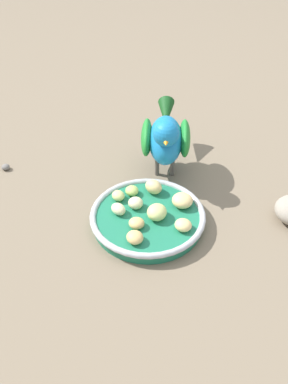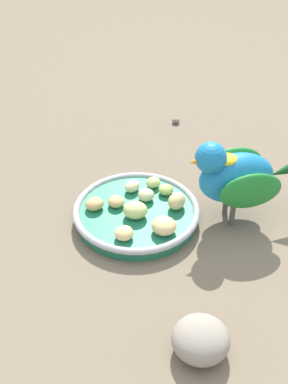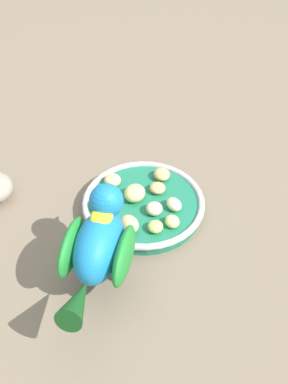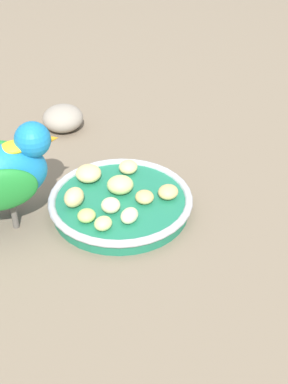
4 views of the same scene
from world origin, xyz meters
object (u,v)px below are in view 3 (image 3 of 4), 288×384
apple_piece_0 (174,205)px  apple_piece_3 (162,174)px  apple_piece_4 (155,227)px  apple_piece_6 (154,209)px  apple_piece_2 (129,224)px  feeding_bowl (143,205)px  apple_piece_7 (113,180)px  parrot (98,246)px  apple_piece_8 (172,221)px  apple_piece_9 (103,204)px  apple_piece_5 (157,188)px  apple_piece_1 (135,193)px

apple_piece_0 → apple_piece_3: 0.08m
apple_piece_4 → apple_piece_6: size_ratio=0.94×
apple_piece_2 → apple_piece_3: 0.13m
feeding_bowl → apple_piece_7: (0.05, -0.05, 0.02)m
apple_piece_4 → parrot: parrot is taller
apple_piece_2 → apple_piece_4: (-0.04, 0.00, -0.00)m
apple_piece_8 → apple_piece_9: bearing=-21.1°
apple_piece_4 → apple_piece_9: bearing=-32.0°
apple_piece_7 → parrot: size_ratio=0.14×
apple_piece_6 → apple_piece_9: (0.08, -0.01, 0.00)m
apple_piece_4 → parrot: 0.13m
apple_piece_6 → apple_piece_9: bearing=-9.4°
apple_piece_5 → apple_piece_3: bearing=-106.8°
apple_piece_5 → apple_piece_4: bearing=83.4°
apple_piece_0 → apple_piece_4: 0.06m
feeding_bowl → parrot: size_ratio=0.98×
apple_piece_2 → apple_piece_4: apple_piece_2 is taller
apple_piece_3 → apple_piece_4: (0.02, 0.12, -0.00)m
feeding_bowl → apple_piece_2: 0.07m
apple_piece_2 → apple_piece_7: (0.02, -0.11, -0.00)m
feeding_bowl → apple_piece_2: bearing=66.1°
apple_piece_2 → apple_piece_9: 0.06m
apple_piece_0 → apple_piece_9: size_ratio=0.77×
apple_piece_5 → parrot: 0.20m
apple_piece_6 → apple_piece_9: apple_piece_9 is taller
apple_piece_1 → feeding_bowl: bearing=147.3°
apple_piece_5 → apple_piece_6: apple_piece_6 is taller
apple_piece_1 → apple_piece_9: 0.06m
apple_piece_6 → apple_piece_7: 0.10m
apple_piece_0 → apple_piece_2: bearing=28.7°
apple_piece_6 → parrot: parrot is taller
apple_piece_1 → apple_piece_7: (0.04, -0.04, -0.00)m
apple_piece_0 → apple_piece_6: apple_piece_6 is taller
apple_piece_2 → apple_piece_4: 0.04m
apple_piece_5 → apple_piece_7: bearing=-17.1°
apple_piece_6 → apple_piece_7: apple_piece_6 is taller
feeding_bowl → apple_piece_4: apple_piece_4 is taller
apple_piece_0 → apple_piece_5: size_ratio=1.08×
apple_piece_1 → apple_piece_5: size_ratio=1.40×
apple_piece_1 → apple_piece_3: (-0.05, -0.05, -0.00)m
apple_piece_4 → apple_piece_6: 0.04m
feeding_bowl → apple_piece_0: 0.05m
apple_piece_4 → apple_piece_1: bearing=-68.1°
apple_piece_5 → apple_piece_8: bearing=102.4°
apple_piece_2 → apple_piece_9: bearing=-49.7°
apple_piece_3 → apple_piece_8: 0.11m
apple_piece_1 → apple_piece_2: size_ratio=1.13×
feeding_bowl → apple_piece_4: 0.07m
apple_piece_0 → parrot: (0.12, 0.12, 0.05)m
feeding_bowl → apple_piece_3: 0.07m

